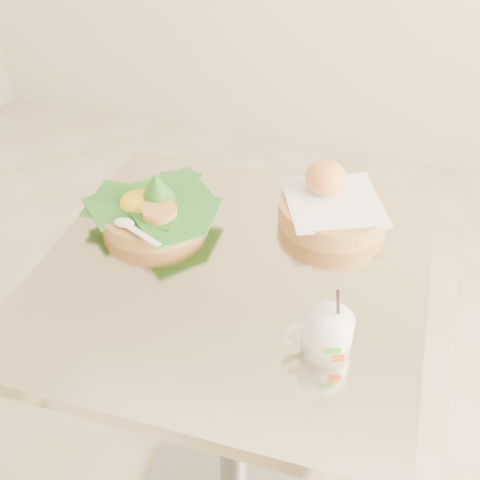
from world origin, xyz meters
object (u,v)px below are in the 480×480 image
(cafe_table, at_px, (233,350))
(bread_basket, at_px, (332,205))
(coffee_mug, at_px, (326,333))
(rice_basket, at_px, (152,208))

(cafe_table, bearing_deg, bread_basket, 57.01)
(bread_basket, distance_m, coffee_mug, 0.35)
(cafe_table, relative_size, coffee_mug, 5.49)
(cafe_table, height_order, bread_basket, bread_basket)
(cafe_table, distance_m, rice_basket, 0.34)
(rice_basket, relative_size, bread_basket, 1.05)
(bread_basket, height_order, coffee_mug, coffee_mug)
(bread_basket, bearing_deg, cafe_table, -122.99)
(rice_basket, xyz_separation_m, bread_basket, (0.34, 0.13, -0.00))
(bread_basket, bearing_deg, rice_basket, -159.59)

